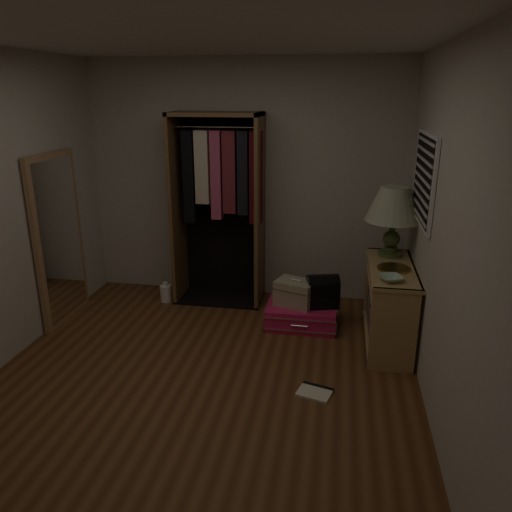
# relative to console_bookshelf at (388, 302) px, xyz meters

# --- Properties ---
(ground) EXTENTS (4.00, 4.00, 0.00)m
(ground) POSITION_rel_console_bookshelf_xyz_m (-1.53, -1.05, -0.39)
(ground) COLOR #573219
(ground) RESTS_ON ground
(room_walls) EXTENTS (3.52, 4.02, 2.60)m
(room_walls) POSITION_rel_console_bookshelf_xyz_m (-1.46, -1.00, 1.11)
(room_walls) COLOR beige
(room_walls) RESTS_ON ground
(console_bookshelf) EXTENTS (0.42, 1.12, 0.75)m
(console_bookshelf) POSITION_rel_console_bookshelf_xyz_m (0.00, 0.00, 0.00)
(console_bookshelf) COLOR tan
(console_bookshelf) RESTS_ON ground
(open_wardrobe) EXTENTS (0.95, 0.50, 2.05)m
(open_wardrobe) POSITION_rel_console_bookshelf_xyz_m (-1.76, 0.73, 0.83)
(open_wardrobe) COLOR brown
(open_wardrobe) RESTS_ON ground
(floor_mirror) EXTENTS (0.06, 0.80, 1.70)m
(floor_mirror) POSITION_rel_console_bookshelf_xyz_m (-3.24, -0.05, 0.46)
(floor_mirror) COLOR #A57950
(floor_mirror) RESTS_ON ground
(pink_suitcase) EXTENTS (0.71, 0.52, 0.22)m
(pink_suitcase) POSITION_rel_console_bookshelf_xyz_m (-0.82, 0.18, -0.28)
(pink_suitcase) COLOR #D31956
(pink_suitcase) RESTS_ON ground
(train_case) EXTENTS (0.45, 0.38, 0.28)m
(train_case) POSITION_rel_console_bookshelf_xyz_m (-0.88, 0.17, -0.04)
(train_case) COLOR tan
(train_case) RESTS_ON pink_suitcase
(black_bag) EXTENTS (0.35, 0.27, 0.33)m
(black_bag) POSITION_rel_console_bookshelf_xyz_m (-0.62, 0.19, -0.00)
(black_bag) COLOR black
(black_bag) RESTS_ON pink_suitcase
(table_lamp) EXTENTS (0.70, 0.70, 0.67)m
(table_lamp) POSITION_rel_console_bookshelf_xyz_m (0.01, 0.29, 0.85)
(table_lamp) COLOR #3C4E26
(table_lamp) RESTS_ON console_bookshelf
(brass_tray) EXTENTS (0.38, 0.38, 0.02)m
(brass_tray) POSITION_rel_console_bookshelf_xyz_m (0.01, -0.11, 0.37)
(brass_tray) COLOR #A68140
(brass_tray) RESTS_ON console_bookshelf
(ceramic_bowl) EXTENTS (0.24, 0.24, 0.05)m
(ceramic_bowl) POSITION_rel_console_bookshelf_xyz_m (-0.04, -0.41, 0.38)
(ceramic_bowl) COLOR #ABCEB1
(ceramic_bowl) RESTS_ON console_bookshelf
(white_jug) EXTENTS (0.17, 0.17, 0.23)m
(white_jug) POSITION_rel_console_bookshelf_xyz_m (-2.37, 0.53, -0.29)
(white_jug) COLOR white
(white_jug) RESTS_ON ground
(floor_book) EXTENTS (0.30, 0.27, 0.02)m
(floor_book) POSITION_rel_console_bookshelf_xyz_m (-0.61, -1.00, -0.38)
(floor_book) COLOR beige
(floor_book) RESTS_ON ground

